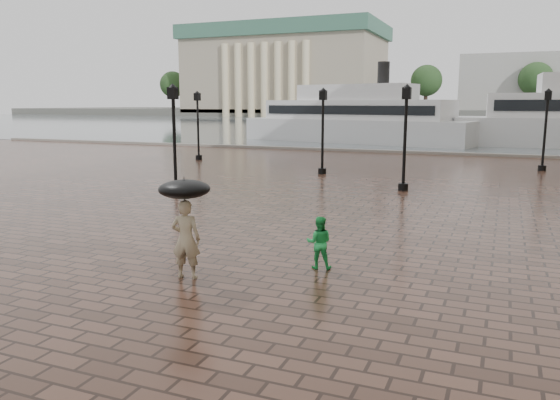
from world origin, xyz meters
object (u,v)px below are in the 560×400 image
(street_lamps, at_px, (328,131))
(adult_pedestrian, at_px, (186,239))
(ferry_near, at_px, (356,119))
(child_pedestrian, at_px, (319,243))

(street_lamps, height_order, adult_pedestrian, street_lamps)
(street_lamps, distance_m, ferry_near, 25.13)
(adult_pedestrian, height_order, ferry_near, ferry_near)
(child_pedestrian, bearing_deg, ferry_near, -91.83)
(adult_pedestrian, xyz_separation_m, ferry_near, (-7.25, 42.25, 1.39))
(adult_pedestrian, xyz_separation_m, child_pedestrian, (2.43, 1.76, -0.26))
(child_pedestrian, distance_m, ferry_near, 41.66)
(street_lamps, xyz_separation_m, ferry_near, (-4.87, 24.65, -0.07))
(adult_pedestrian, distance_m, ferry_near, 42.89)
(street_lamps, height_order, ferry_near, ferry_near)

